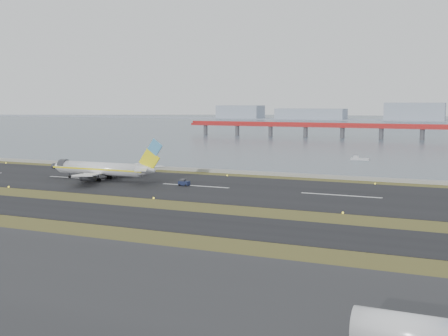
{
  "coord_description": "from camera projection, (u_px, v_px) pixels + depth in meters",
  "views": [
    {
      "loc": [
        67.38,
        -106.93,
        23.07
      ],
      "look_at": [
        12.02,
        22.0,
        6.46
      ],
      "focal_mm": 45.0,
      "sensor_mm": 36.0,
      "label": 1
    }
  ],
  "objects": [
    {
      "name": "runway_strip",
      "position": [
        195.0,
        186.0,
        154.05
      ],
      "size": [
        1000.0,
        45.0,
        0.1
      ],
      "primitive_type": "cube",
      "color": "black",
      "rests_on": "ground"
    },
    {
      "name": "airliner",
      "position": [
        104.0,
        169.0,
        164.51
      ],
      "size": [
        38.52,
        32.89,
        12.8
      ],
      "color": "white",
      "rests_on": "ground"
    },
    {
      "name": "ground",
      "position": [
        137.0,
        204.0,
        126.69
      ],
      "size": [
        1000.0,
        1000.0,
        0.0
      ],
      "primitive_type": "plane",
      "color": "#384117",
      "rests_on": "ground"
    },
    {
      "name": "bay_water",
      "position": [
        390.0,
        126.0,
        546.43
      ],
      "size": [
        1400.0,
        800.0,
        1.3
      ],
      "primitive_type": "cube",
      "color": "#445161",
      "rests_on": "ground"
    },
    {
      "name": "red_pier",
      "position": [
        381.0,
        127.0,
        346.12
      ],
      "size": [
        260.0,
        5.0,
        10.2
      ],
      "color": "#A41C1C",
      "rests_on": "ground"
    },
    {
      "name": "taxiway_strip",
      "position": [
        106.0,
        214.0,
        115.73
      ],
      "size": [
        1000.0,
        18.0,
        0.1
      ],
      "primitive_type": "cube",
      "color": "black",
      "rests_on": "ground"
    },
    {
      "name": "pushback_tug",
      "position": [
        184.0,
        183.0,
        154.11
      ],
      "size": [
        3.08,
        1.95,
        1.9
      ],
      "rotation": [
        0.0,
        0.0,
        -0.07
      ],
      "color": "#151D3C",
      "rests_on": "ground"
    },
    {
      "name": "far_shoreline",
      "position": [
        418.0,
        116.0,
        686.38
      ],
      "size": [
        1400.0,
        80.0,
        60.5
      ],
      "color": "#97A1B2",
      "rests_on": "ground"
    },
    {
      "name": "workboat_near",
      "position": [
        359.0,
        159.0,
        222.14
      ],
      "size": [
        7.25,
        2.62,
        1.74
      ],
      "rotation": [
        0.0,
        0.0,
        0.05
      ],
      "color": "#BBBABF",
      "rests_on": "ground"
    },
    {
      "name": "second_airliner_tail",
      "position": [
        434.0,
        334.0,
        48.91
      ],
      "size": [
        15.86,
        13.26,
        9.86
      ],
      "rotation": [
        0.0,
        0.0,
        -0.01
      ],
      "color": "white",
      "rests_on": "ground"
    },
    {
      "name": "seawall",
      "position": [
        236.0,
        172.0,
        181.38
      ],
      "size": [
        1000.0,
        2.5,
        1.0
      ],
      "primitive_type": "cube",
      "color": "gray",
      "rests_on": "ground"
    }
  ]
}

